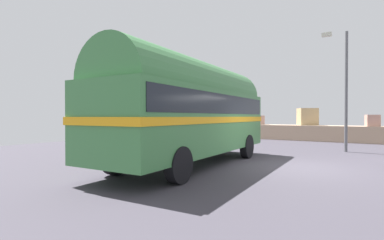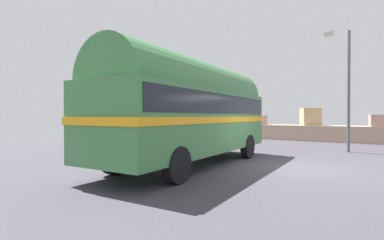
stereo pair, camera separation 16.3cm
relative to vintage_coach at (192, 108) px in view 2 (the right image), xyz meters
The scene contains 4 objects.
ground 4.13m from the vintage_coach, 26.28° to the left, with size 32.00×26.00×0.02m.
breakwater 13.85m from the vintage_coach, 76.48° to the left, with size 31.36×2.10×2.34m.
vintage_coach is the anchor object (origin of this frame).
lamp_post 8.36m from the vintage_coach, 60.56° to the left, with size 1.12×0.49×5.85m.
Camera 2 is at (2.41, -9.92, 1.74)m, focal length 26.70 mm.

